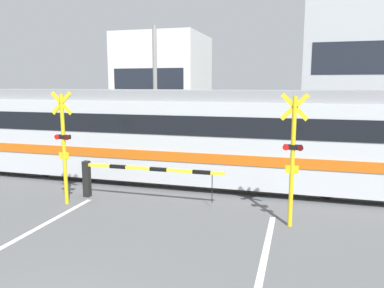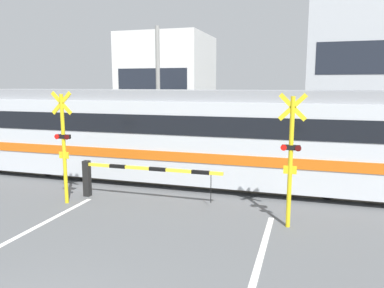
{
  "view_description": "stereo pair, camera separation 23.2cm",
  "coord_description": "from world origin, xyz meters",
  "px_view_note": "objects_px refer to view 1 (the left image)",
  "views": [
    {
      "loc": [
        3.36,
        -3.12,
        3.55
      ],
      "look_at": [
        0.0,
        8.55,
        1.6
      ],
      "focal_mm": 35.0,
      "sensor_mm": 36.0,
      "label": 1
    },
    {
      "loc": [
        3.58,
        -3.05,
        3.55
      ],
      "look_at": [
        0.0,
        8.55,
        1.6
      ],
      "focal_mm": 35.0,
      "sensor_mm": 36.0,
      "label": 2
    }
  ],
  "objects_px": {
    "crossing_barrier_near": "(122,174)",
    "crossing_barrier_far": "(260,148)",
    "crossing_signal_left": "(64,143)",
    "crossing_signal_right": "(293,154)",
    "pedestrian": "(238,136)",
    "commuter_train": "(178,133)"
  },
  "relations": [
    {
      "from": "crossing_barrier_near",
      "to": "crossing_barrier_far",
      "type": "distance_m",
      "value": 6.89
    },
    {
      "from": "crossing_signal_left",
      "to": "crossing_signal_right",
      "type": "distance_m",
      "value": 6.48
    },
    {
      "from": "crossing_barrier_far",
      "to": "pedestrian",
      "type": "height_order",
      "value": "pedestrian"
    },
    {
      "from": "crossing_barrier_far",
      "to": "pedestrian",
      "type": "bearing_deg",
      "value": 115.78
    },
    {
      "from": "crossing_barrier_far",
      "to": "crossing_signal_right",
      "type": "distance_m",
      "value": 6.92
    },
    {
      "from": "crossing_barrier_far",
      "to": "pedestrian",
      "type": "xyz_separation_m",
      "value": [
        -1.42,
        2.93,
        0.08
      ]
    },
    {
      "from": "crossing_barrier_near",
      "to": "crossing_barrier_far",
      "type": "height_order",
      "value": "same"
    },
    {
      "from": "commuter_train",
      "to": "pedestrian",
      "type": "relative_size",
      "value": 10.48
    },
    {
      "from": "commuter_train",
      "to": "crossing_barrier_far",
      "type": "relative_size",
      "value": 3.67
    },
    {
      "from": "crossing_barrier_near",
      "to": "pedestrian",
      "type": "xyz_separation_m",
      "value": [
        2.19,
        8.81,
        0.08
      ]
    },
    {
      "from": "crossing_signal_right",
      "to": "crossing_barrier_far",
      "type": "bearing_deg",
      "value": 102.13
    },
    {
      "from": "commuter_train",
      "to": "crossing_barrier_near",
      "type": "height_order",
      "value": "commuter_train"
    },
    {
      "from": "commuter_train",
      "to": "crossing_signal_left",
      "type": "xyz_separation_m",
      "value": [
        -2.38,
        -3.44,
        0.06
      ]
    },
    {
      "from": "crossing_signal_left",
      "to": "pedestrian",
      "type": "bearing_deg",
      "value": 69.33
    },
    {
      "from": "commuter_train",
      "to": "crossing_barrier_far",
      "type": "xyz_separation_m",
      "value": [
        2.66,
        3.25,
        -0.96
      ]
    },
    {
      "from": "crossing_signal_left",
      "to": "crossing_barrier_near",
      "type": "bearing_deg",
      "value": 29.55
    },
    {
      "from": "crossing_barrier_near",
      "to": "crossing_signal_left",
      "type": "relative_size",
      "value": 1.36
    },
    {
      "from": "crossing_signal_left",
      "to": "pedestrian",
      "type": "relative_size",
      "value": 2.11
    },
    {
      "from": "commuter_train",
      "to": "crossing_signal_right",
      "type": "height_order",
      "value": "crossing_signal_right"
    },
    {
      "from": "crossing_barrier_near",
      "to": "pedestrian",
      "type": "height_order",
      "value": "pedestrian"
    },
    {
      "from": "commuter_train",
      "to": "crossing_signal_left",
      "type": "height_order",
      "value": "crossing_signal_left"
    },
    {
      "from": "crossing_signal_left",
      "to": "crossing_signal_right",
      "type": "relative_size",
      "value": 1.0
    }
  ]
}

